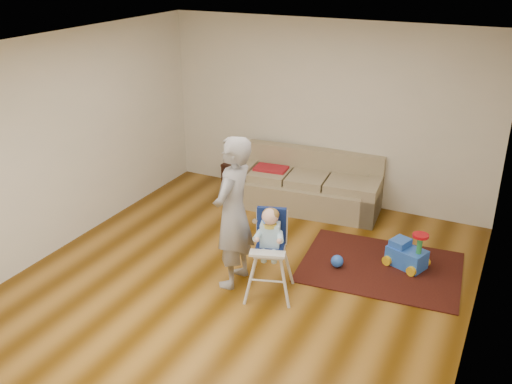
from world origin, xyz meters
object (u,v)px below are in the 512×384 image
at_px(ride_on_toy, 408,248).
at_px(adult, 233,213).
at_px(sofa, 308,182).
at_px(side_table, 240,175).
at_px(high_chair, 270,254).
at_px(toy_ball, 337,261).

height_order(ride_on_toy, adult, adult).
distance_m(sofa, side_table, 1.28).
bearing_deg(adult, side_table, -155.52).
bearing_deg(adult, high_chair, 82.14).
bearing_deg(ride_on_toy, side_table, 176.71).
relative_size(toy_ball, adult, 0.09).
relative_size(high_chair, adult, 0.60).
bearing_deg(sofa, toy_ball, -62.24).
bearing_deg(toy_ball, adult, -140.14).
height_order(toy_ball, adult, adult).
bearing_deg(high_chair, toy_ball, 42.03).
height_order(side_table, high_chair, high_chair).
height_order(sofa, adult, adult).
distance_m(side_table, high_chair, 3.10).
distance_m(sofa, adult, 2.35).
height_order(sofa, side_table, sofa).
distance_m(toy_ball, adult, 1.51).
xyz_separation_m(side_table, high_chair, (1.72, -2.56, 0.29)).
bearing_deg(toy_ball, ride_on_toy, 28.03).
bearing_deg(ride_on_toy, adult, -124.68).
height_order(side_table, ride_on_toy, ride_on_toy).
height_order(ride_on_toy, high_chair, high_chair).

